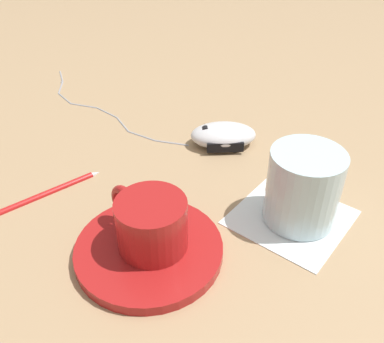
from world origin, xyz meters
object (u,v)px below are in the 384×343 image
object	(u,v)px
saucer	(149,250)
pen	(48,191)
computer_mouse	(223,135)
drinking_glass	(303,187)
coffee_cup	(150,223)

from	to	relation	value
saucer	pen	bearing A→B (deg)	-163.25
computer_mouse	drinking_glass	xyz separation A→B (m)	(0.18, -0.03, 0.03)
drinking_glass	coffee_cup	bearing A→B (deg)	-108.90
coffee_cup	computer_mouse	distance (m)	0.24
drinking_glass	pen	distance (m)	0.32
computer_mouse	pen	size ratio (longest dim) A/B	0.78
saucer	coffee_cup	world-z (taller)	coffee_cup
saucer	pen	world-z (taller)	saucer
computer_mouse	saucer	bearing A→B (deg)	-59.01
coffee_cup	computer_mouse	bearing A→B (deg)	121.28
saucer	coffee_cup	distance (m)	0.04
drinking_glass	saucer	bearing A→B (deg)	-107.94
saucer	coffee_cup	xyz separation A→B (m)	(-0.00, 0.00, 0.03)
saucer	coffee_cup	bearing A→B (deg)	107.57
coffee_cup	pen	world-z (taller)	coffee_cup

